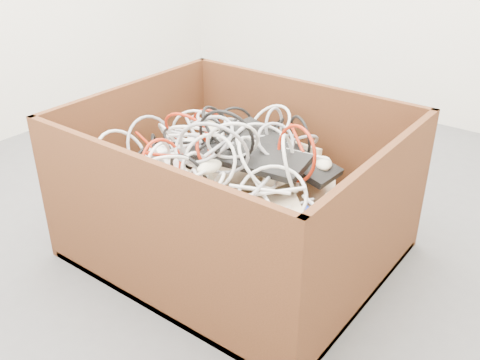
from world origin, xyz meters
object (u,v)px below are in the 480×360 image
Objects in this scene: cardboard_box at (234,215)px; power_strip_left at (187,146)px; vga_plug at (307,213)px; power_strip_right at (177,173)px.

cardboard_box is 3.67× the size of power_strip_left.
power_strip_right is at bearing -159.17° from vga_plug.
power_strip_right is (0.07, -0.14, -0.04)m from power_strip_left.
vga_plug is (0.58, -0.08, -0.05)m from power_strip_left.
cardboard_box is 24.31× the size of vga_plug.
cardboard_box is 0.28m from power_strip_right.
power_strip_right is at bearing -93.58° from power_strip_left.
vga_plug is (0.36, -0.08, 0.18)m from cardboard_box.
vga_plug is at bearing 31.11° from power_strip_right.
power_strip_right is 0.51m from vga_plug.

